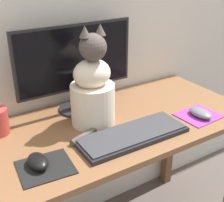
% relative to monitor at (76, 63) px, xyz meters
% --- Properties ---
extents(desk, '(1.41, 0.57, 0.73)m').
position_rel_monitor_xyz_m(desk, '(-0.03, -0.19, -0.33)').
color(desk, brown).
rests_on(desk, ground_plane).
extents(monitor, '(0.53, 0.17, 0.39)m').
position_rel_monitor_xyz_m(monitor, '(0.00, 0.00, 0.00)').
color(monitor, black).
rests_on(monitor, desk).
extents(keyboard, '(0.44, 0.17, 0.02)m').
position_rel_monitor_xyz_m(keyboard, '(0.07, -0.32, -0.21)').
color(keyboard, black).
rests_on(keyboard, desk).
extents(mousepad_left, '(0.19, 0.17, 0.00)m').
position_rel_monitor_xyz_m(mousepad_left, '(-0.28, -0.32, -0.22)').
color(mousepad_left, black).
rests_on(mousepad_left, desk).
extents(mousepad_right, '(0.18, 0.16, 0.00)m').
position_rel_monitor_xyz_m(mousepad_right, '(0.42, -0.33, -0.22)').
color(mousepad_right, purple).
rests_on(mousepad_right, desk).
extents(computer_mouse_left, '(0.06, 0.10, 0.04)m').
position_rel_monitor_xyz_m(computer_mouse_left, '(-0.30, -0.31, -0.20)').
color(computer_mouse_left, black).
rests_on(computer_mouse_left, mousepad_left).
extents(computer_mouse_right, '(0.07, 0.11, 0.03)m').
position_rel_monitor_xyz_m(computer_mouse_right, '(0.42, -0.34, -0.20)').
color(computer_mouse_right, slate).
rests_on(computer_mouse_right, mousepad_right).
extents(cat, '(0.25, 0.22, 0.41)m').
position_rel_monitor_xyz_m(cat, '(0.00, -0.14, -0.07)').
color(cat, beige).
rests_on(cat, desk).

